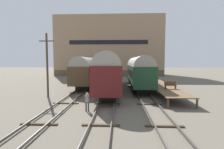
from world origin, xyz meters
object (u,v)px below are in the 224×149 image
Objects in this scene: train_car_brown at (90,69)px; utility_pole at (47,64)px; train_car_maroon at (111,70)px; bench at (170,85)px; person_worker at (87,100)px; train_car_green at (138,70)px.

utility_pole is at bearing -106.99° from train_car_brown.
bench is at bearing -28.49° from train_car_maroon.
train_car_maroon is 2.44× the size of utility_pole.
bench is 0.18× the size of utility_pole.
utility_pole is (-6.03, 6.06, 3.04)m from person_worker.
person_worker is 9.07m from utility_pole.
person_worker is (-8.98, -6.35, -0.52)m from bench.
bench is (3.12, -7.20, -1.37)m from train_car_green.
train_car_brown is at bearing 137.93° from bench.
train_car_green is at bearing -21.39° from train_car_brown.
train_car_maroon reaches higher than train_car_brown.
utility_pole reaches higher than person_worker.
train_car_brown reaches higher than bench.
person_worker is at bearing -113.39° from train_car_green.
person_worker is at bearing -98.62° from train_car_maroon.
bench is at bearing 35.27° from person_worker.
utility_pole is (-3.31, -10.84, 1.18)m from train_car_brown.
train_car_green is 14.88m from person_worker.
person_worker is (-5.86, -13.55, -1.90)m from train_car_green.
utility_pole is (-11.89, -7.49, 1.14)m from train_car_green.
train_car_brown is at bearing 99.12° from person_worker.
train_car_green reaches higher than person_worker.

